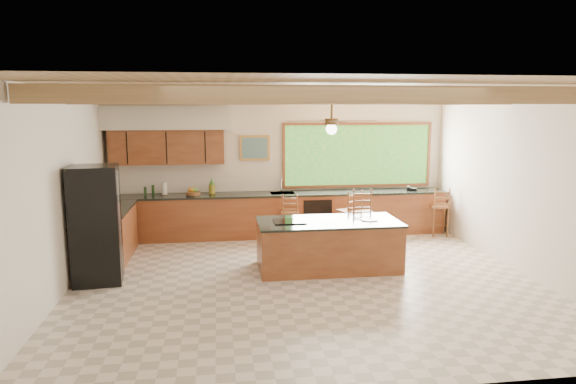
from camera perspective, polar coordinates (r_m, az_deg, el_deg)
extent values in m
plane|color=beige|center=(8.24, 1.94, -9.81)|extent=(7.20, 7.20, 0.00)
cube|color=beige|center=(11.06, -0.86, 3.15)|extent=(7.20, 0.04, 3.00)
cube|color=beige|center=(4.76, 8.67, -5.50)|extent=(7.20, 0.04, 3.00)
cube|color=beige|center=(8.08, -24.04, -0.03)|extent=(0.04, 6.50, 3.00)
cube|color=beige|center=(9.19, 24.72, 0.98)|extent=(0.04, 6.50, 3.00)
cube|color=#927049|center=(7.78, 2.06, 11.54)|extent=(7.20, 6.50, 0.04)
cube|color=#A27E51|center=(6.20, 4.62, 10.73)|extent=(7.10, 0.15, 0.22)
cube|color=#A27E51|center=(8.27, 1.45, 10.45)|extent=(7.10, 0.15, 0.22)
cube|color=#A27E51|center=(10.05, -0.22, 10.28)|extent=(7.10, 0.15, 0.22)
cube|color=brown|center=(10.80, -13.27, 4.88)|extent=(2.30, 0.35, 0.70)
cube|color=beige|center=(10.70, -13.42, 8.05)|extent=(2.60, 0.50, 0.48)
cylinder|color=#FFEABF|center=(10.80, -17.10, 6.68)|extent=(0.10, 0.10, 0.01)
cylinder|color=#FFEABF|center=(10.66, -9.60, 6.94)|extent=(0.10, 0.10, 0.01)
cube|color=#6CB641|center=(11.34, 7.73, 4.09)|extent=(3.20, 0.04, 1.30)
cube|color=#AD7635|center=(10.94, -3.72, 4.91)|extent=(0.64, 0.03, 0.54)
cube|color=#3A6951|center=(10.92, -3.71, 4.90)|extent=(0.54, 0.01, 0.44)
cube|color=brown|center=(10.89, -0.63, -2.59)|extent=(7.00, 0.65, 0.88)
cube|color=black|center=(10.81, -0.64, -0.21)|extent=(7.04, 0.69, 0.04)
cube|color=brown|center=(9.49, -19.38, -4.96)|extent=(0.65, 2.35, 0.88)
cube|color=black|center=(9.39, -19.54, -2.24)|extent=(0.69, 2.39, 0.04)
cube|color=black|center=(10.69, 3.32, -2.96)|extent=(0.60, 0.02, 0.78)
cube|color=silver|center=(10.81, -0.64, -0.18)|extent=(0.50, 0.38, 0.03)
cylinder|color=silver|center=(10.98, -0.77, 0.84)|extent=(0.03, 0.03, 0.30)
cylinder|color=silver|center=(10.86, -0.71, 1.44)|extent=(0.03, 0.20, 0.03)
cylinder|color=silver|center=(10.85, -13.58, 0.37)|extent=(0.11, 0.11, 0.26)
cylinder|color=#1D3D18|center=(10.92, -14.77, 0.23)|extent=(0.06, 0.06, 0.21)
cylinder|color=#1D3D18|center=(10.88, -15.58, 0.10)|extent=(0.05, 0.05, 0.18)
cube|color=black|center=(11.41, 13.56, 0.39)|extent=(0.26, 0.24, 0.10)
cube|color=brown|center=(8.74, 4.47, -5.97)|extent=(2.34, 1.08, 0.79)
cube|color=black|center=(8.64, 4.51, -3.32)|extent=(2.38, 1.12, 0.04)
cube|color=black|center=(8.52, 0.16, -3.29)|extent=(0.52, 0.41, 0.02)
cylinder|color=silver|center=(8.77, 9.01, -3.05)|extent=(0.29, 0.29, 0.01)
cube|color=black|center=(8.47, -20.56, -3.42)|extent=(0.78, 0.76, 1.83)
cube|color=silver|center=(8.40, -18.18, -3.40)|extent=(0.03, 0.05, 1.68)
cube|color=brown|center=(10.43, 0.23, -2.24)|extent=(0.41, 0.41, 0.04)
cylinder|color=brown|center=(10.34, -0.44, -4.10)|extent=(0.03, 0.03, 0.58)
cylinder|color=brown|center=(10.38, 1.11, -4.05)|extent=(0.03, 0.03, 0.58)
cylinder|color=brown|center=(10.61, -0.64, -3.74)|extent=(0.03, 0.03, 0.58)
cylinder|color=brown|center=(10.65, 0.87, -3.70)|extent=(0.03, 0.03, 0.58)
cube|color=brown|center=(10.11, 7.98, -2.10)|extent=(0.43, 0.43, 0.04)
cylinder|color=brown|center=(9.99, 7.27, -4.37)|extent=(0.04, 0.04, 0.69)
cylinder|color=brown|center=(10.08, 9.09, -4.28)|extent=(0.04, 0.04, 0.69)
cylinder|color=brown|center=(10.30, 6.79, -3.93)|extent=(0.04, 0.04, 0.69)
cylinder|color=brown|center=(10.38, 8.56, -3.86)|extent=(0.04, 0.04, 0.69)
cube|color=brown|center=(10.26, 6.86, -2.12)|extent=(0.51, 0.51, 0.04)
cylinder|color=brown|center=(10.14, 6.18, -4.23)|extent=(0.04, 0.04, 0.65)
cylinder|color=brown|center=(10.22, 7.89, -4.16)|extent=(0.04, 0.04, 0.65)
cylinder|color=brown|center=(10.44, 5.77, -3.83)|extent=(0.04, 0.04, 0.65)
cylinder|color=brown|center=(10.52, 7.43, -3.76)|extent=(0.04, 0.04, 0.65)
cube|color=brown|center=(11.31, 16.50, -1.53)|extent=(0.43, 0.43, 0.04)
cylinder|color=brown|center=(11.18, 16.04, -3.34)|extent=(0.04, 0.04, 0.62)
cylinder|color=brown|center=(11.31, 17.42, -3.27)|extent=(0.04, 0.04, 0.62)
cylinder|color=brown|center=(11.45, 15.44, -3.02)|extent=(0.04, 0.04, 0.62)
cylinder|color=brown|center=(11.57, 16.80, -2.96)|extent=(0.04, 0.04, 0.62)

